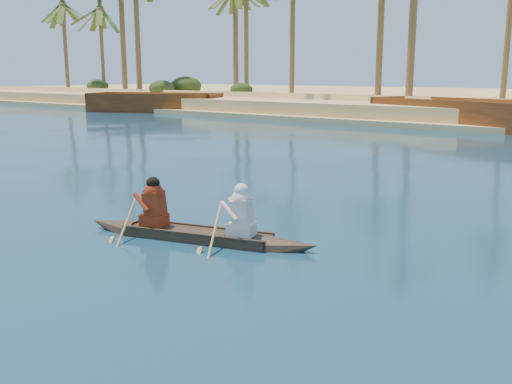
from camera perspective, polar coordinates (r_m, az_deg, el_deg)
The scene contains 6 objects.
ground at distance 17.87m, azimuth -8.76°, elevation 0.65°, with size 160.00×160.00×0.00m, color #0A2F45.
palm_grove at distance 48.98m, azimuth 23.36°, elevation 16.25°, with size 110.00×14.00×16.00m, color #2C511C, non-canonical shape.
shrub_cluster at distance 45.44m, azimuth 21.53°, elevation 8.20°, with size 100.00×6.00×2.40m, color #263A15, non-canonical shape.
canoe at distance 11.97m, azimuth -5.96°, elevation -3.45°, with size 5.26×2.11×1.45m.
barge_left at distance 52.81m, azimuth -10.07°, elevation 8.66°, with size 12.37×8.16×1.96m.
barge_mid at distance 39.40m, azimuth 19.95°, elevation 7.19°, with size 13.13×7.88×2.08m.
Camera 1 is at (12.73, -12.07, 3.41)m, focal length 40.00 mm.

